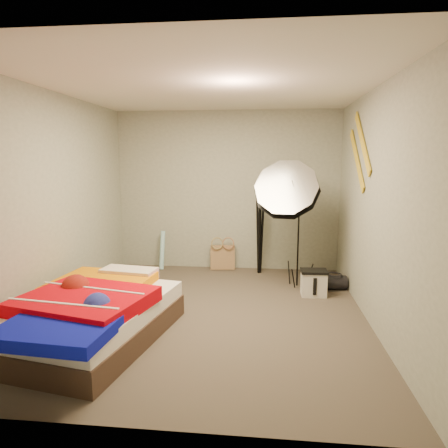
# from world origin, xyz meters

# --- Properties ---
(floor) EXTENTS (4.00, 4.00, 0.00)m
(floor) POSITION_xyz_m (0.00, 0.00, 0.00)
(floor) COLOR brown
(floor) RESTS_ON ground
(ceiling) EXTENTS (4.00, 4.00, 0.00)m
(ceiling) POSITION_xyz_m (0.00, 0.00, 2.50)
(ceiling) COLOR silver
(ceiling) RESTS_ON wall_back
(wall_back) EXTENTS (3.50, 0.00, 3.50)m
(wall_back) POSITION_xyz_m (0.00, 2.00, 1.25)
(wall_back) COLOR #A2A594
(wall_back) RESTS_ON floor
(wall_front) EXTENTS (3.50, 0.00, 3.50)m
(wall_front) POSITION_xyz_m (0.00, -2.00, 1.25)
(wall_front) COLOR #A2A594
(wall_front) RESTS_ON floor
(wall_left) EXTENTS (0.00, 4.00, 4.00)m
(wall_left) POSITION_xyz_m (-1.75, 0.00, 1.25)
(wall_left) COLOR #A2A594
(wall_left) RESTS_ON floor
(wall_right) EXTENTS (0.00, 4.00, 4.00)m
(wall_right) POSITION_xyz_m (1.75, 0.00, 1.25)
(wall_right) COLOR #A2A594
(wall_right) RESTS_ON floor
(tote_bag) EXTENTS (0.41, 0.22, 0.40)m
(tote_bag) POSITION_xyz_m (-0.06, 1.90, 0.19)
(tote_bag) COLOR #A37F59
(tote_bag) RESTS_ON floor
(wrapping_roll) EXTENTS (0.10, 0.18, 0.62)m
(wrapping_roll) POSITION_xyz_m (-1.03, 1.82, 0.31)
(wrapping_roll) COLOR #53C6DF
(wrapping_roll) RESTS_ON floor
(camera_case) EXTENTS (0.32, 0.23, 0.31)m
(camera_case) POSITION_xyz_m (1.25, 0.77, 0.16)
(camera_case) COLOR silver
(camera_case) RESTS_ON floor
(duffel_bag) EXTENTS (0.34, 0.23, 0.19)m
(duffel_bag) POSITION_xyz_m (1.56, 1.04, 0.10)
(duffel_bag) COLOR black
(duffel_bag) RESTS_ON floor
(wall_stripe_upper) EXTENTS (0.02, 0.91, 0.78)m
(wall_stripe_upper) POSITION_xyz_m (1.73, 0.60, 1.95)
(wall_stripe_upper) COLOR gold
(wall_stripe_upper) RESTS_ON wall_right
(wall_stripe_lower) EXTENTS (0.02, 0.91, 0.78)m
(wall_stripe_lower) POSITION_xyz_m (1.73, 0.85, 1.75)
(wall_stripe_lower) COLOR gold
(wall_stripe_lower) RESTS_ON wall_right
(bed) EXTENTS (1.53, 2.04, 0.52)m
(bed) POSITION_xyz_m (-1.06, -0.78, 0.26)
(bed) COLOR #422E24
(bed) RESTS_ON floor
(photo_umbrella) EXTENTS (1.15, 0.90, 1.85)m
(photo_umbrella) POSITION_xyz_m (0.90, 1.09, 1.32)
(photo_umbrella) COLOR black
(photo_umbrella) RESTS_ON floor
(camera_tripod) EXTENTS (0.10, 0.10, 1.38)m
(camera_tripod) POSITION_xyz_m (0.53, 1.74, 0.79)
(camera_tripod) COLOR black
(camera_tripod) RESTS_ON floor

